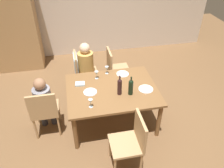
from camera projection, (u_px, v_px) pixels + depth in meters
ground_plane at (112, 119)px, 4.22m from camera, size 10.00×10.00×0.00m
rear_room_partition at (90, 3)px, 5.63m from camera, size 6.40×0.12×2.70m
armoire_cabinet at (12, 24)px, 5.12m from camera, size 1.18×0.62×2.18m
dining_table at (112, 92)px, 3.84m from camera, size 1.51×1.17×0.72m
chair_far_left at (80, 68)px, 4.56m from camera, size 0.46×0.44×0.92m
chair_left_end at (44, 110)px, 3.65m from camera, size 0.44×0.44×0.92m
chair_near at (132, 140)px, 3.15m from camera, size 0.44×0.44×0.92m
chair_far_right at (115, 67)px, 4.71m from camera, size 0.44×0.44×0.92m
person_woman_host at (87, 65)px, 4.55m from camera, size 0.35×0.31×1.13m
person_man_bearded at (44, 101)px, 3.69m from camera, size 0.28×0.32×1.08m
wine_bottle_tall_green at (131, 87)px, 3.60m from camera, size 0.08×0.08×0.33m
wine_bottle_dark_red at (120, 86)px, 3.59m from camera, size 0.07×0.07×0.36m
wine_glass_near_left at (107, 69)px, 4.11m from camera, size 0.07×0.07×0.15m
wine_glass_centre at (97, 73)px, 3.98m from camera, size 0.07×0.07×0.15m
wine_glass_near_right at (91, 102)px, 3.36m from camera, size 0.07×0.07×0.15m
dinner_plate_host at (123, 74)px, 4.14m from camera, size 0.23×0.23×0.01m
dinner_plate_guest_left at (90, 92)px, 3.71m from camera, size 0.22×0.22×0.01m
dinner_plate_guest_right at (146, 89)px, 3.77m from camera, size 0.24×0.24×0.01m
folded_napkin at (80, 84)px, 3.88m from camera, size 0.17×0.14×0.03m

